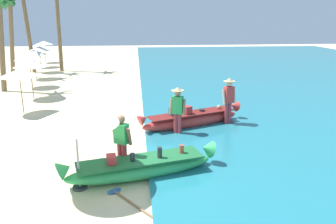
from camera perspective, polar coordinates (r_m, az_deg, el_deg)
name	(u,v)px	position (r m, az deg, el deg)	size (l,w,h in m)	color
ground_plane	(105,171)	(9.38, -10.61, -9.78)	(80.00, 80.00, 0.00)	beige
boat_green_foreground	(141,167)	(8.78, -4.62, -9.31)	(4.15, 1.72, 0.81)	#38B760
boat_red_midground	(192,119)	(12.56, 4.02, -1.24)	(4.15, 2.09, 0.86)	red
person_vendor_hatted	(178,108)	(11.51, 1.64, 0.70)	(0.59, 0.44, 1.74)	#B2383D
person_tourist_customer	(122,141)	(8.87, -7.86, -4.85)	(0.56, 0.46, 1.60)	#B2383D
person_vendor_assistant	(229,98)	(12.76, 10.23, 2.29)	(0.59, 0.44, 1.84)	#B2383D
patio_umbrella_large	(74,116)	(7.95, -15.57, -0.60)	(2.02, 2.02, 2.07)	#B7B7BC
parasol_row_0	(19,73)	(15.39, -23.93, 6.08)	(1.60, 1.60, 1.91)	#8E6B47
parasol_row_1	(30,64)	(18.11, -22.35, 7.55)	(1.60, 1.60, 1.91)	#8E6B47
parasol_row_2	(29,57)	(21.07, -22.50, 8.56)	(1.60, 1.60, 1.91)	#8E6B47
parasol_row_3	(34,52)	(23.88, -21.82, 9.37)	(1.60, 1.60, 1.91)	#8E6B47
parasol_row_4	(40,48)	(26.59, -20.92, 10.02)	(1.60, 1.60, 1.91)	#8E6B47
parasol_row_5	(38,45)	(29.35, -21.12, 10.47)	(1.60, 1.60, 1.91)	#8E6B47
parasol_row_6	(44,43)	(32.20, -20.29, 10.95)	(1.60, 1.60, 1.91)	#8E6B47
palm_tree_tall_inland	(0,8)	(20.37, -26.62, 15.51)	(2.62, 2.57, 5.51)	brown
palm_tree_mid_cluster	(11,5)	(25.03, -25.06, 16.05)	(2.65, 2.48, 5.78)	brown
paddle	(128,200)	(7.89, -6.83, -14.62)	(1.22, 1.57, 0.05)	#8E6B47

